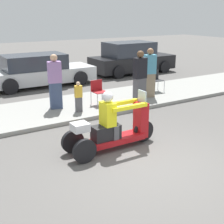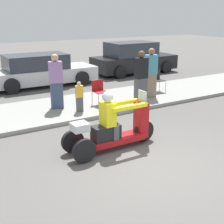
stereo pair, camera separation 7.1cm
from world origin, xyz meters
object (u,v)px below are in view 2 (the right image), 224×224
Objects in this scene: spectator_with_child at (151,74)px; folding_chair_curbside at (157,79)px; spectator_mid_group at (79,97)px; spectator_end_of_line at (56,83)px; parked_car_lot_left at (133,59)px; folding_chair_set_back at (99,90)px; motorcycle_trike at (112,129)px; spectator_far_back at (141,78)px; parked_car_lot_center at (40,71)px.

folding_chair_curbside is (0.77, 0.59, -0.36)m from spectator_with_child.
spectator_end_of_line is at bearing 123.54° from spectator_mid_group.
spectator_with_child is 0.40× the size of parked_car_lot_left.
motorcycle_trike is at bearing -113.56° from folding_chair_set_back.
parked_car_lot_left is (1.79, 4.25, 0.14)m from folding_chair_curbside.
folding_chair_set_back is at bearing 153.75° from spectator_far_back.
parked_car_lot_left is (3.37, 5.34, -0.22)m from spectator_far_back.
spectator_mid_group is 1.04m from folding_chair_set_back.
folding_chair_curbside is 0.17× the size of parked_car_lot_center.
folding_chair_curbside is 2.89m from folding_chair_set_back.
spectator_far_back is at bearing -18.90° from spectator_end_of_line.
parked_car_lot_center reaches higher than folding_chair_curbside.
folding_chair_curbside is (4.28, 0.17, -0.35)m from spectator_end_of_line.
parked_car_lot_center is (-1.93, 4.90, -0.32)m from spectator_far_back.
parked_car_lot_left is at bearing 36.05° from spectator_end_of_line.
motorcycle_trike is at bearing -136.18° from spectator_far_back.
parked_car_lot_left reaches higher than folding_chair_set_back.
parked_car_lot_center is (-3.51, 3.81, 0.04)m from folding_chair_curbside.
folding_chair_curbside is at bearing 2.24° from spectator_end_of_line.
folding_chair_curbside is at bearing 13.10° from spectator_mid_group.
folding_chair_curbside is at bearing 9.18° from folding_chair_set_back.
spectator_far_back is 2.20× the size of folding_chair_curbside.
spectator_mid_group is 0.55× the size of spectator_end_of_line.
folding_chair_set_back is (1.39, 3.19, 0.11)m from motorcycle_trike.
spectator_mid_group is (-3.03, -0.30, -0.40)m from spectator_with_child.
folding_chair_set_back is at bearing -170.82° from folding_chair_curbside.
spectator_far_back reaches higher than folding_chair_set_back.
spectator_far_back is at bearing -148.19° from spectator_with_child.
folding_chair_curbside is 4.61m from parked_car_lot_left.
motorcycle_trike is 2.89× the size of folding_chair_curbside.
folding_chair_set_back is 4.32m from parked_car_lot_center.
parked_car_lot_center is at bearing 86.46° from spectator_mid_group.
spectator_with_child is (3.48, 3.06, 0.47)m from motorcycle_trike.
spectator_end_of_line is at bearing 173.18° from spectator_with_child.
folding_chair_curbside is 0.18× the size of parked_car_lot_left.
spectator_with_child is at bearing -117.87° from parked_car_lot_left.
spectator_far_back is 5.27m from parked_car_lot_center.
motorcycle_trike is at bearing -138.64° from spectator_with_child.
parked_car_lot_center is at bearing 132.66° from folding_chair_curbside.
parked_car_lot_left reaches higher than motorcycle_trike.
motorcycle_trike is 0.50× the size of parked_car_lot_center.
folding_chair_set_back is at bearing -134.60° from parked_car_lot_left.
spectator_with_child reaches higher than spectator_end_of_line.
spectator_end_of_line is 2.16× the size of folding_chair_curbside.
spectator_far_back is at bearing -5.30° from spectator_mid_group.
motorcycle_trike is 5.60m from folding_chair_curbside.
motorcycle_trike is 2.80m from spectator_mid_group.
spectator_far_back is at bearing -122.25° from parked_car_lot_left.
parked_car_lot_center is at bearing 111.51° from spectator_far_back.
spectator_end_of_line is at bearing 168.30° from folding_chair_set_back.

